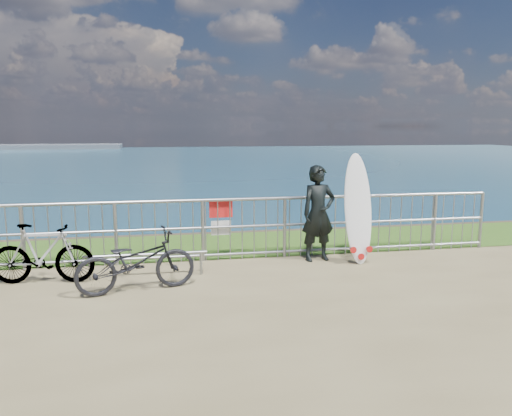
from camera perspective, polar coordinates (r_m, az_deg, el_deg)
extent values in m
plane|color=#2C5517|center=(10.17, -3.72, -4.23)|extent=(120.00, 120.00, 0.00)
cube|color=brown|center=(12.11, -4.30, -14.51)|extent=(120.00, 0.30, 5.00)
plane|color=#235069|center=(97.41, -9.88, 4.83)|extent=(260.00, 260.00, 0.00)
cube|color=#565E68|center=(181.93, -26.29, 6.27)|extent=(70.00, 12.00, 1.50)
cylinder|color=gray|center=(8.89, -2.95, 0.97)|extent=(10.00, 0.06, 0.06)
cylinder|color=gray|center=(8.98, -2.92, -2.16)|extent=(10.00, 0.05, 0.05)
cylinder|color=gray|center=(9.09, -2.90, -5.28)|extent=(10.00, 0.05, 0.05)
cylinder|color=gray|center=(9.21, -25.07, -3.08)|extent=(0.06, 0.06, 1.10)
cylinder|color=gray|center=(8.95, -15.73, -2.89)|extent=(0.06, 0.06, 1.10)
cylinder|color=gray|center=(8.94, -6.10, -2.61)|extent=(0.06, 0.06, 1.10)
cylinder|color=gray|center=(9.17, 3.29, -2.26)|extent=(0.06, 0.06, 1.10)
cylinder|color=gray|center=(9.63, 11.99, -1.89)|extent=(0.06, 0.06, 1.10)
cylinder|color=gray|center=(10.30, 19.73, -1.52)|extent=(0.06, 0.06, 1.10)
cylinder|color=gray|center=(10.83, 24.30, -1.29)|extent=(0.06, 0.06, 1.10)
cube|color=red|center=(8.96, -4.03, -0.14)|extent=(0.42, 0.02, 0.30)
cube|color=white|center=(8.95, -4.03, -0.15)|extent=(0.38, 0.01, 0.08)
cube|color=white|center=(9.02, -4.01, -2.27)|extent=(0.36, 0.02, 0.26)
imported|color=black|center=(8.95, 7.14, -0.61)|extent=(0.68, 0.49, 1.71)
ellipsoid|color=white|center=(8.93, 11.58, -0.01)|extent=(0.52, 0.46, 1.94)
cone|color=red|center=(8.91, 10.84, -4.58)|extent=(0.12, 0.21, 0.12)
cone|color=red|center=(9.02, 12.60, -4.47)|extent=(0.12, 0.21, 0.12)
cone|color=red|center=(8.99, 11.70, -5.31)|extent=(0.12, 0.21, 0.12)
imported|color=black|center=(7.48, -13.56, -5.95)|extent=(1.82, 0.98, 0.91)
imported|color=black|center=(8.31, -23.22, -4.82)|extent=(1.59, 0.61, 0.93)
cylinder|color=gray|center=(8.15, -12.45, -5.21)|extent=(1.93, 0.05, 0.05)
cylinder|color=gray|center=(8.28, -18.45, -6.60)|extent=(0.04, 0.04, 0.38)
cylinder|color=gray|center=(8.21, -6.31, -6.29)|extent=(0.04, 0.04, 0.38)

